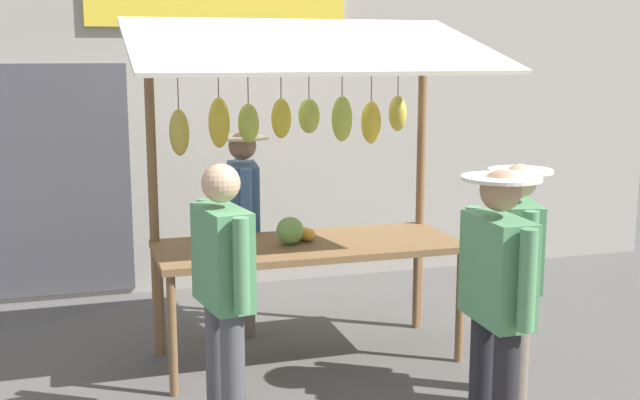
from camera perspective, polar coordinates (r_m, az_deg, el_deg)
The scene contains 7 objects.
ground_plane at distance 6.16m, azimuth -0.83°, elevation -11.03°, with size 40.00×40.00×0.00m, color #514F4C.
street_backdrop at distance 7.88m, azimuth -5.65°, elevation 6.33°, with size 9.00×0.30×3.40m.
market_stall at distance 5.83m, azimuth -1.14°, elevation 3.50°, with size 2.50×1.46×2.50m.
vendor_with_sunhat at distance 6.51m, azimuth -5.41°, elevation -1.07°, with size 0.42×0.69×1.63m.
shopper_with_ponytail at distance 4.71m, azimuth -6.84°, elevation -5.78°, with size 0.30×0.69×1.63m.
shopper_in_grey_tee at distance 5.32m, azimuth 13.66°, elevation -4.45°, with size 0.40×0.65×1.56m.
shopper_in_striped_shirt at distance 4.49m, azimuth 12.34°, elevation -6.41°, with size 0.42×0.70×1.64m.
Camera 1 is at (1.59, 5.51, 2.25)m, focal length 45.45 mm.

